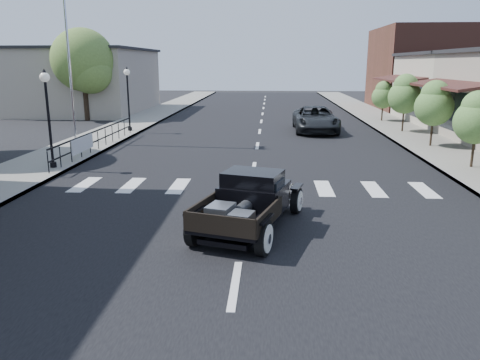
{
  "coord_description": "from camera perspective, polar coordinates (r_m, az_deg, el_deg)",
  "views": [
    {
      "loc": [
        0.6,
        -10.88,
        4.0
      ],
      "look_at": [
        -0.17,
        1.06,
        1.0
      ],
      "focal_mm": 35.0,
      "sensor_mm": 36.0,
      "label": 1
    }
  ],
  "objects": [
    {
      "name": "ground",
      "position": [
        11.61,
        0.49,
        -6.08
      ],
      "size": [
        120.0,
        120.0,
        0.0
      ],
      "primitive_type": "plane",
      "color": "black",
      "rests_on": "ground"
    },
    {
      "name": "road",
      "position": [
        26.19,
        2.32,
        5.3
      ],
      "size": [
        14.0,
        80.0,
        0.02
      ],
      "primitive_type": "cube",
      "color": "black",
      "rests_on": "ground"
    },
    {
      "name": "road_markings",
      "position": [
        21.27,
        1.99,
        3.22
      ],
      "size": [
        12.0,
        60.0,
        0.06
      ],
      "primitive_type": null,
      "color": "silver",
      "rests_on": "ground"
    },
    {
      "name": "sidewalk_left",
      "position": [
        27.71,
        -15.62,
        5.41
      ],
      "size": [
        3.0,
        80.0,
        0.15
      ],
      "primitive_type": "cube",
      "color": "gray",
      "rests_on": "ground"
    },
    {
      "name": "sidewalk_right",
      "position": [
        27.34,
        20.49,
        4.93
      ],
      "size": [
        3.0,
        80.0,
        0.15
      ],
      "primitive_type": "cube",
      "color": "gray",
      "rests_on": "ground"
    },
    {
      "name": "low_building_left",
      "position": [
        41.92,
        -18.56,
        11.3
      ],
      "size": [
        10.0,
        12.0,
        5.0
      ],
      "primitive_type": "cube",
      "color": "#AB9E8F",
      "rests_on": "ground"
    },
    {
      "name": "far_building_right",
      "position": [
        45.4,
        23.39,
        12.32
      ],
      "size": [
        11.0,
        10.0,
        7.0
      ],
      "primitive_type": "cube",
      "color": "brown",
      "rests_on": "ground"
    },
    {
      "name": "railing",
      "position": [
        22.57,
        -16.93,
        4.93
      ],
      "size": [
        0.08,
        10.0,
        1.0
      ],
      "primitive_type": null,
      "color": "black",
      "rests_on": "sidewalk_left"
    },
    {
      "name": "banner",
      "position": [
        20.74,
        -18.58,
        3.48
      ],
      "size": [
        0.04,
        2.2,
        0.6
      ],
      "primitive_type": null,
      "color": "silver",
      "rests_on": "sidewalk_left"
    },
    {
      "name": "lamp_post_b",
      "position": [
        18.87,
        -22.28,
        6.87
      ],
      "size": [
        0.36,
        0.36,
        3.65
      ],
      "primitive_type": null,
      "color": "black",
      "rests_on": "sidewalk_left"
    },
    {
      "name": "lamp_post_c",
      "position": [
        28.17,
        -13.46,
        9.57
      ],
      "size": [
        0.36,
        0.36,
        3.65
      ],
      "primitive_type": null,
      "color": "black",
      "rests_on": "sidewalk_left"
    },
    {
      "name": "flagpole",
      "position": [
        24.97,
        -20.48,
        17.76
      ],
      "size": [
        0.12,
        0.12,
        11.64
      ],
      "primitive_type": "cylinder",
      "color": "silver",
      "rests_on": "sidewalk_left"
    },
    {
      "name": "big_tree_far",
      "position": [
        35.4,
        -18.48,
        12.07
      ],
      "size": [
        4.36,
        4.36,
        6.4
      ],
      "primitive_type": null,
      "color": "#547231",
      "rests_on": "ground"
    },
    {
      "name": "small_tree_b",
      "position": [
        19.7,
        26.77,
        5.38
      ],
      "size": [
        1.66,
        1.66,
        2.77
      ],
      "primitive_type": null,
      "color": "#4B7535",
      "rests_on": "sidewalk_right"
    },
    {
      "name": "small_tree_c",
      "position": [
        24.07,
        22.5,
        7.38
      ],
      "size": [
        1.78,
        1.78,
        2.97
      ],
      "primitive_type": null,
      "color": "#4B7535",
      "rests_on": "sidewalk_right"
    },
    {
      "name": "small_tree_d",
      "position": [
        28.79,
        19.4,
        8.75
      ],
      "size": [
        1.89,
        1.89,
        3.15
      ],
      "primitive_type": null,
      "color": "#4B7535",
      "rests_on": "sidewalk_right"
    },
    {
      "name": "small_tree_e",
      "position": [
        33.82,
        17.03,
        9.12
      ],
      "size": [
        1.55,
        1.55,
        2.58
      ],
      "primitive_type": null,
      "color": "#4B7535",
      "rests_on": "sidewalk_right"
    },
    {
      "name": "hotrod_pickup",
      "position": [
        11.43,
        1.26,
        -2.55
      ],
      "size": [
        3.09,
        4.61,
        1.46
      ],
      "primitive_type": null,
      "rotation": [
        0.0,
        0.0,
        -0.29
      ],
      "color": "black",
      "rests_on": "ground"
    },
    {
      "name": "second_car",
      "position": [
        28.36,
        9.18,
        7.3
      ],
      "size": [
        2.51,
        5.39,
        1.49
      ],
      "primitive_type": "imported",
      "rotation": [
        0.0,
        0.0,
        0.01
      ],
      "color": "black",
      "rests_on": "ground"
    }
  ]
}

